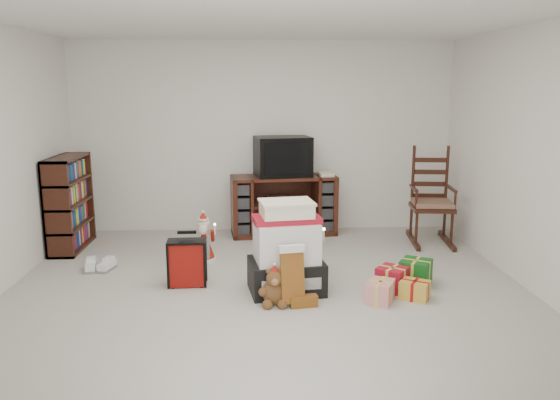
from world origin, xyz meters
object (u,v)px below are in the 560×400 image
(tv_stand, at_px, (284,205))
(rocking_chair, at_px, (430,208))
(santa_figurine, at_px, (307,250))
(gift_cluster, at_px, (406,283))
(sneaker_pair, at_px, (99,266))
(bookshelf, at_px, (70,205))
(mrs_claus_figurine, at_px, (204,242))
(crt_television, at_px, (283,156))
(red_suitcase, at_px, (187,263))
(teddy_bear, at_px, (275,289))
(gift_pile, at_px, (286,253))

(tv_stand, height_order, rocking_chair, rocking_chair)
(santa_figurine, relative_size, gift_cluster, 0.80)
(rocking_chair, bearing_deg, sneaker_pair, -159.79)
(bookshelf, bearing_deg, mrs_claus_figurine, -18.65)
(rocking_chair, bearing_deg, crt_television, 172.21)
(mrs_claus_figurine, bearing_deg, red_suitcase, -96.58)
(teddy_bear, height_order, crt_television, crt_television)
(sneaker_pair, xyz_separation_m, crt_television, (2.03, 1.40, 0.98))
(gift_pile, relative_size, red_suitcase, 1.60)
(bookshelf, distance_m, mrs_claus_figurine, 1.75)
(sneaker_pair, bearing_deg, bookshelf, 121.14)
(rocking_chair, height_order, sneaker_pair, rocking_chair)
(gift_pile, relative_size, gift_cluster, 1.07)
(sneaker_pair, bearing_deg, santa_figurine, -6.37)
(gift_pile, distance_m, santa_figurine, 0.58)
(bookshelf, xyz_separation_m, gift_cluster, (3.60, -1.70, -0.41))
(gift_pile, xyz_separation_m, red_suitcase, (-0.96, 0.20, -0.15))
(sneaker_pair, distance_m, crt_television, 2.65)
(bookshelf, relative_size, gift_pile, 1.29)
(teddy_bear, relative_size, mrs_claus_figurine, 0.60)
(teddy_bear, bearing_deg, bookshelf, 141.82)
(tv_stand, distance_m, mrs_claus_figurine, 1.44)
(santa_figurine, bearing_deg, teddy_bear, -114.18)
(gift_cluster, bearing_deg, tv_stand, 114.69)
(bookshelf, height_order, gift_cluster, bookshelf)
(sneaker_pair, bearing_deg, rocking_chair, 12.30)
(tv_stand, bearing_deg, bookshelf, -174.75)
(teddy_bear, height_order, santa_figurine, santa_figurine)
(tv_stand, xyz_separation_m, teddy_bear, (-0.21, -2.39, -0.24))
(crt_television, bearing_deg, santa_figurine, -94.45)
(tv_stand, relative_size, rocking_chair, 1.13)
(santa_figurine, height_order, sneaker_pair, santa_figurine)
(tv_stand, height_order, mrs_claus_figurine, tv_stand)
(tv_stand, relative_size, gift_pile, 1.63)
(mrs_claus_figurine, xyz_separation_m, gift_cluster, (1.97, -1.15, -0.09))
(santa_figurine, xyz_separation_m, gift_cluster, (0.86, -0.66, -0.13))
(santa_figurine, distance_m, crt_television, 1.78)
(mrs_claus_figurine, bearing_deg, gift_cluster, -30.28)
(rocking_chair, xyz_separation_m, mrs_claus_figurine, (-2.76, -0.63, -0.21))
(santa_figurine, bearing_deg, gift_cluster, -37.33)
(bookshelf, relative_size, santa_figurine, 1.72)
(rocking_chair, height_order, gift_cluster, rocking_chair)
(bookshelf, bearing_deg, tv_stand, 11.44)
(gift_pile, xyz_separation_m, sneaker_pair, (-1.95, 0.70, -0.33))
(santa_figurine, height_order, crt_television, crt_television)
(gift_pile, bearing_deg, rocking_chair, 32.52)
(tv_stand, bearing_deg, gift_cluster, -71.49)
(bookshelf, height_order, sneaker_pair, bookshelf)
(bookshelf, distance_m, red_suitcase, 2.07)
(gift_pile, height_order, mrs_claus_figurine, gift_pile)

